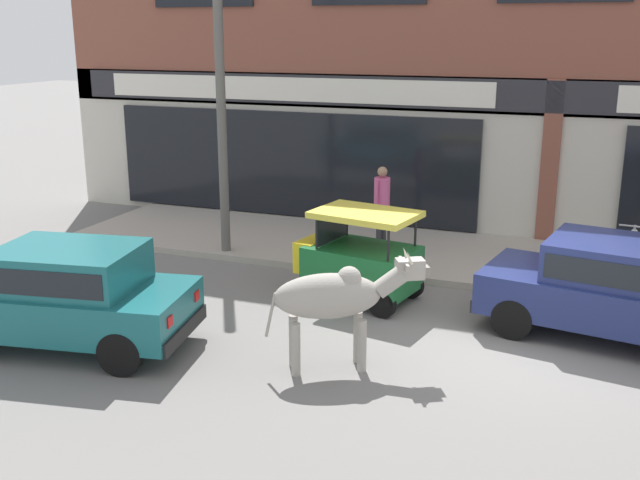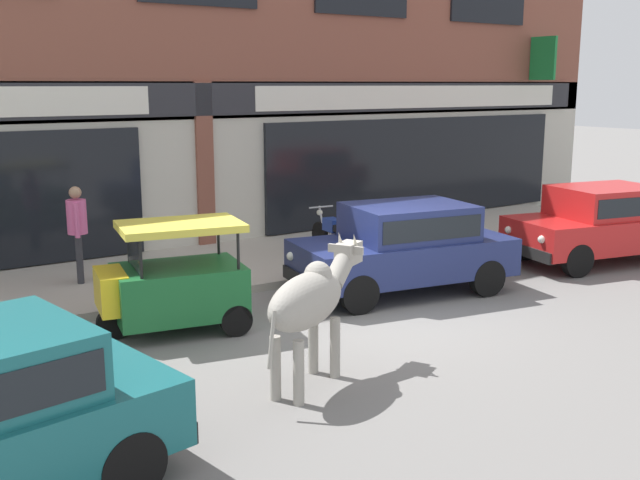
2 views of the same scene
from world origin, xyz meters
name	(u,v)px [view 2 (image 2 of 2)]	position (x,y,z in m)	size (l,w,h in m)	color
ground_plane	(373,319)	(0.00, 0.00, 0.00)	(90.00, 90.00, 0.00)	slate
sidewalk	(246,263)	(0.00, 3.90, 0.06)	(19.00, 3.41, 0.13)	#A8A093
shop_building	(195,39)	(0.01, 5.87, 4.22)	(23.00, 1.40, 8.88)	brown
cow	(310,300)	(-2.07, -1.51, 1.01)	(1.94, 1.28, 1.61)	#9E998E
car_0	(405,244)	(1.29, 0.86, 0.81)	(3.78, 2.16, 1.46)	black
car_2	(603,220)	(5.80, 0.41, 0.81)	(3.81, 2.26, 1.46)	black
auto_rickshaw	(173,285)	(-2.61, 1.11, 0.66)	(2.10, 1.46, 1.52)	black
motorcycle_0	(336,236)	(1.58, 3.22, 0.51)	(0.52, 1.81, 0.88)	black
motorcycle_1	(396,230)	(2.89, 3.02, 0.51)	(0.55, 1.81, 0.88)	black
pedestrian	(77,224)	(-3.05, 3.98, 1.11)	(0.32, 0.48, 1.60)	#2D2D33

